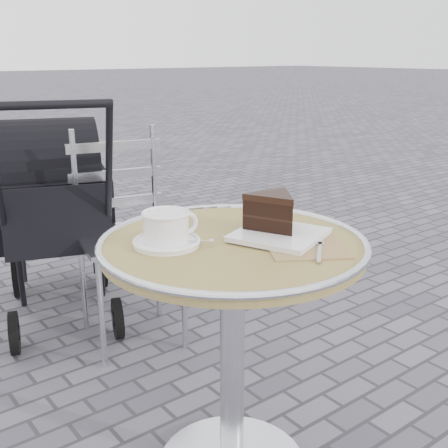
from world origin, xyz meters
TOP-DOWN VIEW (x-y plane):
  - cafe_table at (0.00, 0.00)m, footprint 0.72×0.72m
  - cappuccino_set at (-0.15, 0.08)m, footprint 0.18×0.17m
  - cake_plate_set at (0.12, -0.03)m, footprint 0.28×0.38m
  - bistro_chair at (0.19, 1.00)m, footprint 0.49×0.49m
  - baby_stroller at (0.04, 1.38)m, footprint 0.77×1.11m

SIDE VIEW (x-z plane):
  - baby_stroller at x=0.04m, z-range -0.05..1.00m
  - bistro_chair at x=0.19m, z-range 0.11..1.02m
  - cafe_table at x=0.00m, z-range 0.20..0.94m
  - cappuccino_set at x=-0.15m, z-range 0.73..0.81m
  - cake_plate_set at x=0.12m, z-range 0.73..0.84m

